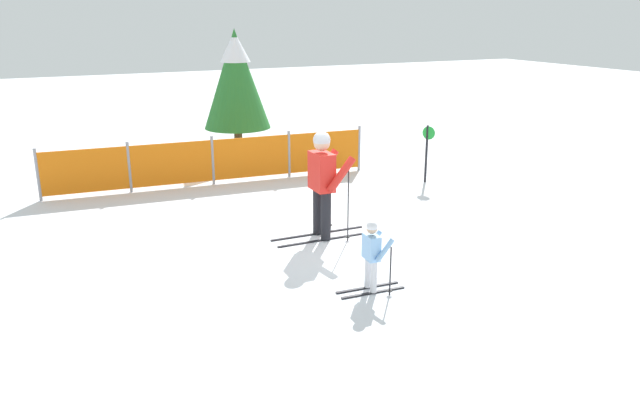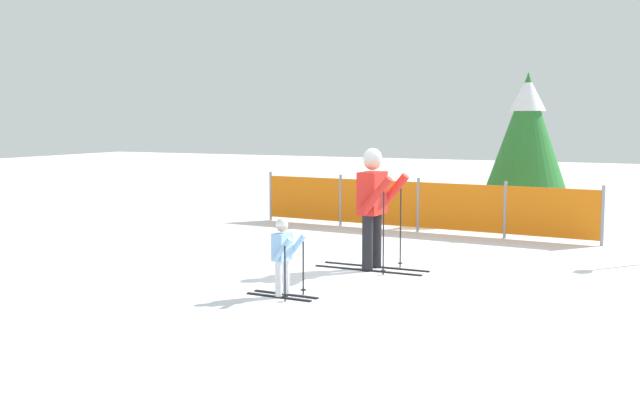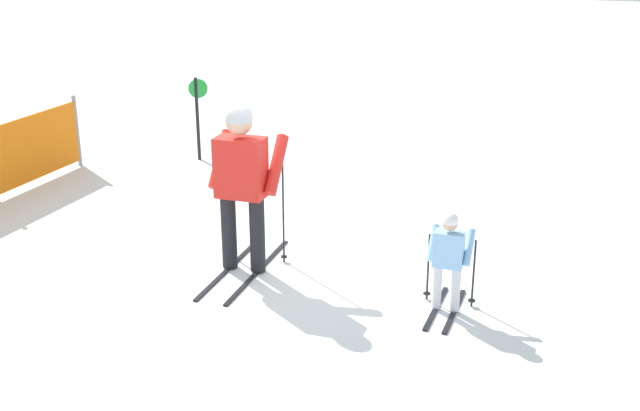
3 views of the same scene
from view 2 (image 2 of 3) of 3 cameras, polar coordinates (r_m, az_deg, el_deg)
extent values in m
plane|color=white|center=(11.46, 4.36, -4.71)|extent=(60.00, 60.00, 0.00)
cube|color=black|center=(11.77, 4.00, -4.36)|extent=(1.65, 0.07, 0.02)
cube|color=black|center=(11.49, 3.39, -4.62)|extent=(1.65, 0.07, 0.02)
cylinder|color=black|center=(11.70, 4.01, -2.43)|extent=(0.16, 0.16, 0.78)
cylinder|color=black|center=(11.42, 3.40, -2.65)|extent=(0.16, 0.16, 0.78)
cube|color=red|center=(11.47, 3.73, 0.89)|extent=(0.29, 0.49, 0.61)
cylinder|color=red|center=(11.68, 5.21, 0.97)|extent=(0.49, 0.13, 0.56)
cylinder|color=red|center=(11.12, 4.04, 0.72)|extent=(0.49, 0.13, 0.56)
sphere|color=#D8AD8C|center=(11.44, 3.75, 3.19)|extent=(0.26, 0.26, 0.26)
sphere|color=silver|center=(11.44, 3.75, 3.42)|extent=(0.27, 0.27, 0.27)
cylinder|color=black|center=(11.71, 5.75, -1.47)|extent=(0.02, 0.02, 1.22)
cylinder|color=black|center=(11.80, 5.72, -4.11)|extent=(0.07, 0.07, 0.01)
cylinder|color=black|center=(11.12, 4.54, -1.87)|extent=(0.02, 0.02, 1.22)
cylinder|color=black|center=(11.21, 4.51, -4.65)|extent=(0.07, 0.07, 0.01)
cube|color=black|center=(9.95, -2.43, -6.33)|extent=(0.91, 0.10, 0.02)
cube|color=black|center=(9.81, -2.96, -6.52)|extent=(0.91, 0.10, 0.02)
cylinder|color=silver|center=(9.90, -2.44, -5.06)|extent=(0.09, 0.09, 0.43)
cylinder|color=silver|center=(9.76, -2.97, -5.23)|extent=(0.09, 0.09, 0.43)
cube|color=#8CBFF2|center=(9.76, -2.71, -2.94)|extent=(0.17, 0.28, 0.33)
cylinder|color=#8CBFF2|center=(9.85, -1.67, -2.86)|extent=(0.27, 0.08, 0.31)
cylinder|color=#8CBFF2|center=(9.57, -2.70, -3.14)|extent=(0.27, 0.08, 0.31)
sphere|color=#D8AD8C|center=(9.73, -2.72, -1.47)|extent=(0.14, 0.14, 0.14)
sphere|color=white|center=(9.72, -2.72, -1.32)|extent=(0.15, 0.15, 0.15)
cylinder|color=black|center=(9.90, -1.20, -4.46)|extent=(0.02, 0.02, 0.67)
cylinder|color=black|center=(9.96, -1.20, -6.02)|extent=(0.07, 0.07, 0.01)
cylinder|color=black|center=(9.54, -2.51, -4.88)|extent=(0.02, 0.02, 0.67)
cylinder|color=black|center=(9.60, -2.50, -6.49)|extent=(0.07, 0.07, 0.01)
cylinder|color=gray|center=(17.06, -3.52, 0.68)|extent=(0.06, 0.06, 1.04)
cylinder|color=gray|center=(16.18, 1.48, 0.38)|extent=(0.06, 0.06, 1.04)
cylinder|color=gray|center=(15.43, 7.00, 0.05)|extent=(0.06, 0.06, 1.04)
cylinder|color=gray|center=(14.84, 13.02, -0.31)|extent=(0.06, 0.06, 1.04)
cylinder|color=gray|center=(14.43, 19.46, -0.69)|extent=(0.06, 0.06, 1.04)
cube|color=orange|center=(16.60, -1.09, 0.54)|extent=(1.69, 0.16, 0.87)
cube|color=orange|center=(15.78, 4.17, 0.22)|extent=(1.69, 0.16, 0.87)
cube|color=orange|center=(15.12, 9.95, -0.13)|extent=(1.69, 0.16, 0.87)
cube|color=orange|center=(14.61, 16.20, -0.50)|extent=(1.69, 0.16, 0.87)
cylinder|color=#4C3823|center=(17.67, 14.36, 0.08)|extent=(0.21, 0.21, 0.66)
cone|color=#28712E|center=(17.58, 14.50, 5.16)|extent=(1.69, 1.69, 2.47)
cone|color=white|center=(17.58, 14.57, 7.73)|extent=(0.76, 0.76, 0.74)
camera|label=1|loc=(8.81, -51.95, 12.72)|focal=35.00mm
camera|label=3|loc=(13.72, -30.48, 10.74)|focal=45.00mm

